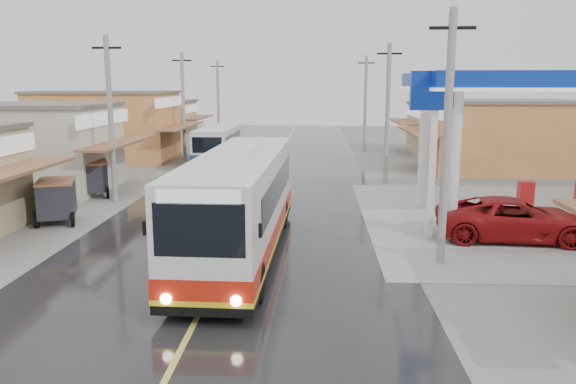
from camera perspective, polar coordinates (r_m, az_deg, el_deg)
name	(u,v)px	position (r m, az deg, el deg)	size (l,w,h in m)	color
ground	(227,260)	(18.89, -6.20, -6.83)	(120.00, 120.00, 0.00)	slate
road	(267,182)	(33.38, -2.17, 1.07)	(12.00, 90.00, 0.02)	black
centre_line	(267,181)	(33.38, -2.17, 1.09)	(0.15, 90.00, 0.01)	#D8CC4C
shopfronts_left	(74,172)	(39.56, -20.89, 1.90)	(11.00, 44.00, 5.20)	tan
shopfronts_right	(544,194)	(32.62, 24.57, -0.19)	(11.00, 44.00, 4.80)	beige
utility_poles_left	(155,178)	(35.65, -13.31, 1.40)	(1.60, 50.00, 8.00)	gray
utility_poles_right	(385,183)	(33.50, 9.84, 0.93)	(1.60, 36.00, 8.00)	gray
coach_bus	(241,203)	(18.94, -4.80, -1.10)	(3.00, 12.07, 3.74)	silver
second_bus	(218,145)	(39.83, -7.10, 4.73)	(2.24, 8.24, 2.73)	silver
jeepney	(515,219)	(22.53, 22.03, -2.58)	(2.61, 5.67, 1.58)	maroon
cyclist	(160,209)	(23.80, -12.85, -1.65)	(1.14, 1.99, 2.03)	black
tricycle_near	(56,198)	(25.36, -22.47, -0.59)	(2.24, 2.56, 1.81)	#26262D
tricycle_far	(93,176)	(30.73, -19.24, 1.54)	(2.36, 2.61, 1.82)	#26262D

